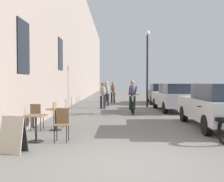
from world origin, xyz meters
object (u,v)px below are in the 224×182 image
at_px(cafe_table_mid, 56,115).
at_px(cafe_chair_mid_toward_street, 36,115).
at_px(parked_car_nearest, 219,105).
at_px(parked_motorcycle, 214,124).
at_px(sandwich_board_sign, 13,135).
at_px(cyclist_on_bicycle, 132,98).
at_px(cafe_chair_mid_toward_wall, 58,112).
at_px(parked_car_second, 175,97).
at_px(pedestrian_furthest, 106,90).
at_px(parked_car_third, 160,93).
at_px(cafe_table_near, 36,122).
at_px(pedestrian_mid, 107,92).
at_px(cafe_chair_near_toward_street, 62,122).
at_px(pedestrian_far, 113,91).
at_px(street_lamp, 147,59).
at_px(pedestrian_near, 103,94).

bearing_deg(cafe_table_mid, cafe_chair_mid_toward_street, -172.94).
xyz_separation_m(parked_car_nearest, parked_motorcycle, (-0.77, -1.66, -0.40)).
relative_size(sandwich_board_sign, cyclist_on_bicycle, 0.47).
distance_m(cafe_table_mid, parked_motorcycle, 4.97).
bearing_deg(sandwich_board_sign, parked_car_nearest, 29.22).
distance_m(cafe_chair_mid_toward_wall, sandwich_board_sign, 3.54).
bearing_deg(cafe_chair_mid_toward_street, parked_car_second, 46.03).
bearing_deg(pedestrian_furthest, parked_car_third, -23.46).
relative_size(cafe_table_near, cafe_chair_mid_toward_street, 0.81).
height_order(cyclist_on_bicycle, pedestrian_mid, cyclist_on_bicycle).
distance_m(cafe_chair_near_toward_street, pedestrian_far, 13.59).
relative_size(cafe_table_near, street_lamp, 0.15).
xyz_separation_m(cafe_table_near, cyclist_on_bicycle, (3.02, 6.45, 0.29)).
height_order(cafe_table_near, sandwich_board_sign, sandwich_board_sign).
bearing_deg(cafe_table_near, cafe_chair_mid_toward_wall, 88.41).
bearing_deg(cafe_chair_mid_toward_street, parked_car_nearest, 4.84).
relative_size(parked_car_third, parked_motorcycle, 1.98).
bearing_deg(street_lamp, cafe_chair_mid_toward_street, -119.19).
distance_m(cyclist_on_bicycle, pedestrian_furthest, 8.80).
bearing_deg(cafe_table_mid, parked_car_third, 64.63).
bearing_deg(cafe_table_mid, pedestrian_furthest, 84.65).
distance_m(sandwich_board_sign, parked_car_nearest, 6.79).
relative_size(pedestrian_far, parked_car_nearest, 0.38).
bearing_deg(pedestrian_mid, parked_car_second, -39.99).
xyz_separation_m(cafe_table_near, cafe_chair_mid_toward_street, (-0.47, 1.67, -0.00)).
relative_size(pedestrian_mid, parked_motorcycle, 0.78).
height_order(pedestrian_far, parked_motorcycle, pedestrian_far).
xyz_separation_m(cafe_chair_mid_toward_street, cyclist_on_bicycle, (3.49, 4.79, 0.29)).
xyz_separation_m(sandwich_board_sign, street_lamp, (4.40, 11.17, 2.69)).
bearing_deg(pedestrian_furthest, cafe_chair_mid_toward_street, -97.90).
height_order(pedestrian_furthest, parked_car_third, pedestrian_furthest).
bearing_deg(pedestrian_far, cafe_chair_mid_toward_street, -101.68).
distance_m(cafe_table_mid, parked_car_third, 12.76).
bearing_deg(sandwich_board_sign, parked_car_second, 57.69).
xyz_separation_m(pedestrian_near, pedestrian_mid, (0.18, 2.04, 0.04)).
distance_m(cafe_chair_mid_toward_wall, pedestrian_mid, 8.81).
xyz_separation_m(pedestrian_mid, pedestrian_furthest, (-0.19, 4.02, -0.01)).
relative_size(cafe_chair_near_toward_street, street_lamp, 0.18).
bearing_deg(cafe_chair_near_toward_street, cafe_table_near, -173.69).
relative_size(pedestrian_far, pedestrian_furthest, 1.02).
relative_size(sandwich_board_sign, pedestrian_furthest, 0.50).
height_order(cafe_chair_mid_toward_street, pedestrian_furthest, pedestrian_furthest).
distance_m(cafe_chair_mid_toward_wall, parked_motorcycle, 5.25).
bearing_deg(pedestrian_near, pedestrian_far, 82.64).
relative_size(cafe_table_near, parked_motorcycle, 0.34).
bearing_deg(cafe_chair_near_toward_street, sandwich_board_sign, -126.20).
bearing_deg(cafe_chair_mid_toward_street, cafe_table_mid, 7.06).
relative_size(pedestrian_near, parked_car_third, 0.38).
relative_size(cafe_chair_mid_toward_street, pedestrian_near, 0.56).
height_order(cafe_chair_mid_toward_wall, pedestrian_far, pedestrian_far).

